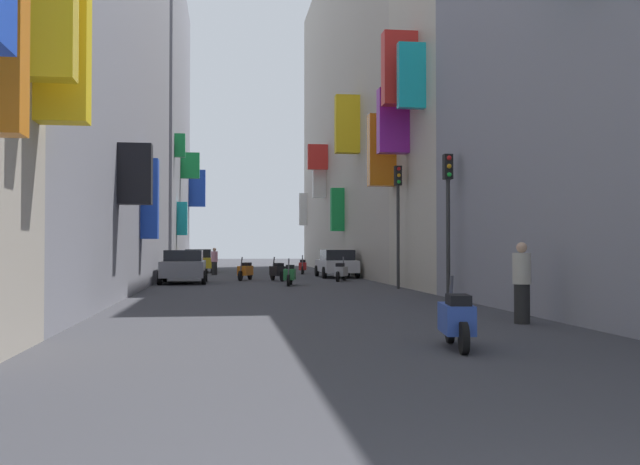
{
  "coord_description": "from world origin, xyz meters",
  "views": [
    {
      "loc": [
        -1.99,
        -2.27,
        1.56
      ],
      "look_at": [
        2.68,
        32.34,
        2.33
      ],
      "focal_mm": 39.8,
      "sensor_mm": 36.0,
      "label": 1
    }
  ],
  "objects_px": {
    "parked_car_yellow": "(198,260)",
    "scooter_blue": "(457,319)",
    "scooter_green": "(290,274)",
    "scooter_black": "(277,271)",
    "parked_car_silver": "(337,263)",
    "scooter_red": "(303,266)",
    "scooter_orange": "(245,271)",
    "traffic_light_near_corner": "(448,201)",
    "traffic_light_far_corner": "(398,206)",
    "pedestrian_crossing": "(214,262)",
    "parked_car_grey": "(184,266)",
    "pedestrian_near_left": "(522,283)",
    "scooter_silver": "(341,271)"
  },
  "relations": [
    {
      "from": "parked_car_yellow",
      "to": "scooter_blue",
      "type": "distance_m",
      "value": 35.86
    },
    {
      "from": "scooter_green",
      "to": "scooter_black",
      "type": "xyz_separation_m",
      "value": [
        -0.2,
        4.18,
        0.0
      ]
    },
    {
      "from": "parked_car_silver",
      "to": "scooter_black",
      "type": "bearing_deg",
      "value": -133.84
    },
    {
      "from": "scooter_red",
      "to": "scooter_black",
      "type": "distance_m",
      "value": 9.1
    },
    {
      "from": "scooter_orange",
      "to": "parked_car_yellow",
      "type": "bearing_deg",
      "value": 102.93
    },
    {
      "from": "parked_car_yellow",
      "to": "scooter_black",
      "type": "relative_size",
      "value": 2.2
    },
    {
      "from": "parked_car_yellow",
      "to": "parked_car_silver",
      "type": "xyz_separation_m",
      "value": [
        7.56,
        -8.96,
        -0.01
      ]
    },
    {
      "from": "traffic_light_near_corner",
      "to": "traffic_light_far_corner",
      "type": "bearing_deg",
      "value": 89.97
    },
    {
      "from": "pedestrian_crossing",
      "to": "scooter_green",
      "type": "bearing_deg",
      "value": -74.53
    },
    {
      "from": "parked_car_silver",
      "to": "traffic_light_near_corner",
      "type": "height_order",
      "value": "traffic_light_near_corner"
    },
    {
      "from": "scooter_blue",
      "to": "scooter_black",
      "type": "height_order",
      "value": "same"
    },
    {
      "from": "parked_car_silver",
      "to": "parked_car_grey",
      "type": "xyz_separation_m",
      "value": [
        -7.7,
        -5.21,
        0.01
      ]
    },
    {
      "from": "scooter_blue",
      "to": "traffic_light_far_corner",
      "type": "height_order",
      "value": "traffic_light_far_corner"
    },
    {
      "from": "parked_car_silver",
      "to": "scooter_green",
      "type": "relative_size",
      "value": 2.45
    },
    {
      "from": "parked_car_grey",
      "to": "scooter_green",
      "type": "xyz_separation_m",
      "value": [
        4.49,
        -2.52,
        -0.31
      ]
    },
    {
      "from": "parked_car_grey",
      "to": "scooter_orange",
      "type": "height_order",
      "value": "parked_car_grey"
    },
    {
      "from": "parked_car_yellow",
      "to": "pedestrian_near_left",
      "type": "height_order",
      "value": "pedestrian_near_left"
    },
    {
      "from": "scooter_green",
      "to": "scooter_orange",
      "type": "bearing_deg",
      "value": 108.43
    },
    {
      "from": "parked_car_grey",
      "to": "pedestrian_crossing",
      "type": "distance_m",
      "value": 9.4
    },
    {
      "from": "scooter_blue",
      "to": "scooter_orange",
      "type": "bearing_deg",
      "value": 96.15
    },
    {
      "from": "scooter_orange",
      "to": "scooter_black",
      "type": "relative_size",
      "value": 0.99
    },
    {
      "from": "parked_car_silver",
      "to": "scooter_blue",
      "type": "bearing_deg",
      "value": -95.01
    },
    {
      "from": "parked_car_yellow",
      "to": "parked_car_grey",
      "type": "height_order",
      "value": "parked_car_yellow"
    },
    {
      "from": "parked_car_yellow",
      "to": "traffic_light_near_corner",
      "type": "relative_size",
      "value": 0.93
    },
    {
      "from": "scooter_silver",
      "to": "scooter_green",
      "type": "relative_size",
      "value": 1.03
    },
    {
      "from": "scooter_green",
      "to": "pedestrian_crossing",
      "type": "bearing_deg",
      "value": 105.47
    },
    {
      "from": "scooter_blue",
      "to": "scooter_green",
      "type": "distance_m",
      "value": 18.81
    },
    {
      "from": "parked_car_grey",
      "to": "pedestrian_crossing",
      "type": "xyz_separation_m",
      "value": [
        1.22,
        9.32,
        0.0
      ]
    },
    {
      "from": "scooter_green",
      "to": "pedestrian_near_left",
      "type": "relative_size",
      "value": 1.08
    },
    {
      "from": "scooter_black",
      "to": "traffic_light_near_corner",
      "type": "xyz_separation_m",
      "value": [
        4.12,
        -13.2,
        2.51
      ]
    },
    {
      "from": "scooter_green",
      "to": "pedestrian_near_left",
      "type": "xyz_separation_m",
      "value": [
        3.39,
        -15.49,
        0.38
      ]
    },
    {
      "from": "scooter_green",
      "to": "scooter_black",
      "type": "bearing_deg",
      "value": 92.77
    },
    {
      "from": "scooter_silver",
      "to": "traffic_light_near_corner",
      "type": "distance_m",
      "value": 12.83
    },
    {
      "from": "scooter_orange",
      "to": "traffic_light_near_corner",
      "type": "relative_size",
      "value": 0.42
    },
    {
      "from": "scooter_silver",
      "to": "scooter_green",
      "type": "xyz_separation_m",
      "value": [
        -2.75,
        -3.5,
        -0.0
      ]
    },
    {
      "from": "scooter_blue",
      "to": "traffic_light_far_corner",
      "type": "distance_m",
      "value": 16.43
    },
    {
      "from": "parked_car_silver",
      "to": "scooter_orange",
      "type": "distance_m",
      "value": 5.58
    },
    {
      "from": "pedestrian_near_left",
      "to": "parked_car_silver",
      "type": "bearing_deg",
      "value": 90.46
    },
    {
      "from": "scooter_orange",
      "to": "pedestrian_near_left",
      "type": "relative_size",
      "value": 1.08
    },
    {
      "from": "scooter_red",
      "to": "scooter_blue",
      "type": "bearing_deg",
      "value": -91.97
    },
    {
      "from": "parked_car_grey",
      "to": "scooter_blue",
      "type": "height_order",
      "value": "parked_car_grey"
    },
    {
      "from": "scooter_blue",
      "to": "scooter_silver",
      "type": "bearing_deg",
      "value": 85.22
    },
    {
      "from": "scooter_silver",
      "to": "pedestrian_crossing",
      "type": "relative_size",
      "value": 1.19
    },
    {
      "from": "scooter_silver",
      "to": "traffic_light_near_corner",
      "type": "xyz_separation_m",
      "value": [
        1.17,
        -12.53,
        2.51
      ]
    },
    {
      "from": "scooter_silver",
      "to": "pedestrian_crossing",
      "type": "height_order",
      "value": "pedestrian_crossing"
    },
    {
      "from": "scooter_blue",
      "to": "parked_car_silver",
      "type": "bearing_deg",
      "value": 84.99
    },
    {
      "from": "parked_car_silver",
      "to": "scooter_orange",
      "type": "height_order",
      "value": "parked_car_silver"
    },
    {
      "from": "pedestrian_near_left",
      "to": "scooter_orange",
      "type": "bearing_deg",
      "value": 103.88
    },
    {
      "from": "scooter_orange",
      "to": "pedestrian_crossing",
      "type": "bearing_deg",
      "value": 103.19
    },
    {
      "from": "scooter_orange",
      "to": "scooter_black",
      "type": "bearing_deg",
      "value": -31.04
    }
  ]
}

